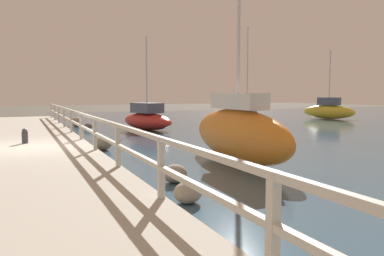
% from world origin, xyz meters
% --- Properties ---
extents(ground_plane, '(120.00, 120.00, 0.00)m').
position_xyz_m(ground_plane, '(0.00, 0.00, 0.00)').
color(ground_plane, '#4C473D').
extents(dock_walkway, '(3.78, 36.00, 0.32)m').
position_xyz_m(dock_walkway, '(0.00, 0.00, 0.16)').
color(dock_walkway, '#B2AD9E').
rests_on(dock_walkway, ground).
extents(railing, '(0.10, 32.50, 1.01)m').
position_xyz_m(railing, '(1.79, -0.00, 1.01)').
color(railing, beige).
rests_on(railing, dock_walkway).
extents(boulder_upstream, '(0.65, 0.59, 0.49)m').
position_xyz_m(boulder_upstream, '(2.40, 0.49, 0.24)').
color(boulder_upstream, slate).
rests_on(boulder_upstream, ground).
extents(boulder_water_edge, '(0.76, 0.68, 0.57)m').
position_xyz_m(boulder_water_edge, '(2.93, 11.41, 0.29)').
color(boulder_water_edge, gray).
rests_on(boulder_water_edge, ground).
extents(boulder_far_strip, '(0.57, 0.51, 0.42)m').
position_xyz_m(boulder_far_strip, '(2.89, -5.22, 0.21)').
color(boulder_far_strip, gray).
rests_on(boulder_far_strip, ground).
extents(boulder_near_dock, '(0.54, 0.48, 0.40)m').
position_xyz_m(boulder_near_dock, '(2.51, -6.81, 0.20)').
color(boulder_near_dock, gray).
rests_on(boulder_near_dock, ground).
extents(boulder_mid_strip, '(0.49, 0.44, 0.37)m').
position_xyz_m(boulder_mid_strip, '(3.23, 8.90, 0.18)').
color(boulder_mid_strip, '#666056').
rests_on(boulder_mid_strip, ground).
extents(mooring_bollard, '(0.20, 0.20, 0.52)m').
position_xyz_m(mooring_bollard, '(-0.15, 1.08, 0.58)').
color(mooring_bollard, '#333338').
rests_on(mooring_bollard, dock_walkway).
extents(sailboat_gray, '(1.75, 3.39, 7.48)m').
position_xyz_m(sailboat_gray, '(16.68, 13.10, 0.79)').
color(sailboat_gray, gray).
rests_on(sailboat_gray, water_surface).
extents(sailboat_red, '(2.58, 4.58, 5.24)m').
position_xyz_m(sailboat_red, '(6.26, 7.36, 0.61)').
color(sailboat_red, red).
rests_on(sailboat_red, water_surface).
extents(sailboat_yellow, '(2.46, 4.43, 5.57)m').
position_xyz_m(sailboat_yellow, '(22.77, 10.27, 0.70)').
color(sailboat_yellow, gold).
rests_on(sailboat_yellow, water_surface).
extents(sailboat_orange, '(1.13, 5.37, 7.85)m').
position_xyz_m(sailboat_orange, '(5.54, -3.59, 0.90)').
color(sailboat_orange, orange).
rests_on(sailboat_orange, water_surface).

